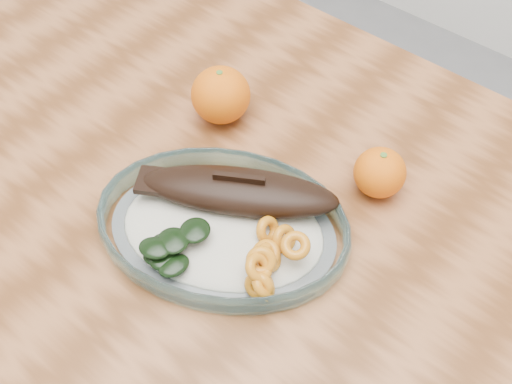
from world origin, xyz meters
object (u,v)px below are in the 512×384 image
orange_left (221,95)px  orange_right (380,173)px  plated_meal (223,223)px  dining_table (232,259)px

orange_left → orange_right: 0.23m
plated_meal → orange_left: bearing=107.6°
plated_meal → orange_right: bearing=34.5°
plated_meal → orange_left: same height
dining_table → orange_right: size_ratio=19.04×
dining_table → orange_left: 0.22m
dining_table → orange_right: (0.11, 0.14, 0.13)m
plated_meal → orange_left: 0.20m
dining_table → orange_left: (-0.12, 0.12, 0.14)m
plated_meal → orange_left: (-0.13, 0.14, 0.02)m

